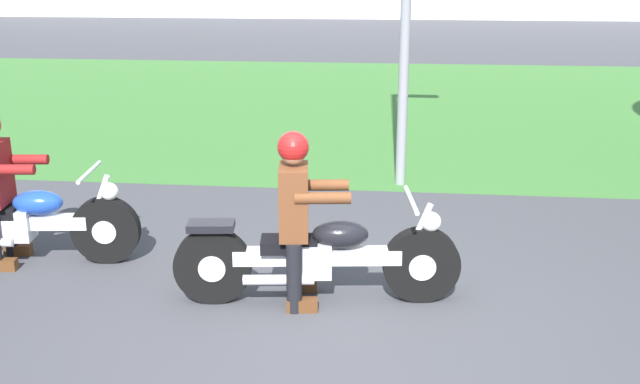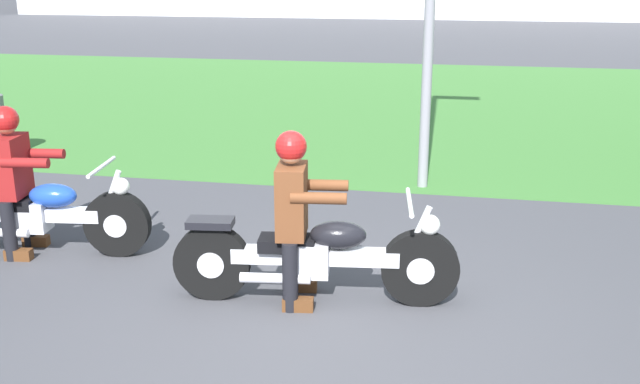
% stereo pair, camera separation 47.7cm
% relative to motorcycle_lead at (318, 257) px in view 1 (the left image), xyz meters
% --- Properties ---
extents(ground, '(120.00, 120.00, 0.00)m').
position_rel_motorcycle_lead_xyz_m(ground, '(0.09, -0.72, -0.38)').
color(ground, '#424247').
extents(grass_verge, '(60.00, 12.00, 0.01)m').
position_rel_motorcycle_lead_xyz_m(grass_verge, '(0.09, 9.06, -0.38)').
color(grass_verge, '#3D7533').
rests_on(grass_verge, ground).
extents(motorcycle_lead, '(2.25, 0.67, 0.86)m').
position_rel_motorcycle_lead_xyz_m(motorcycle_lead, '(0.00, 0.00, 0.00)').
color(motorcycle_lead, black).
rests_on(motorcycle_lead, ground).
extents(rider_lead, '(0.59, 0.50, 1.39)m').
position_rel_motorcycle_lead_xyz_m(rider_lead, '(-0.17, -0.02, 0.43)').
color(rider_lead, black).
rests_on(rider_lead, ground).
extents(motorcycle_follow, '(2.12, 0.66, 0.86)m').
position_rel_motorcycle_lead_xyz_m(motorcycle_follow, '(-2.73, 0.51, -0.00)').
color(motorcycle_follow, black).
rests_on(motorcycle_follow, ground).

